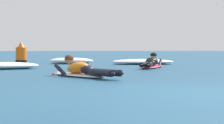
# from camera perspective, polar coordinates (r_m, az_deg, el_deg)

# --- Properties ---
(ground_plane) EXTENTS (120.00, 120.00, 0.00)m
(ground_plane) POSITION_cam_1_polar(r_m,az_deg,el_deg) (16.70, 1.09, -0.44)
(ground_plane) COLOR navy
(surfer_near) EXTENTS (1.59, 2.41, 0.53)m
(surfer_near) POSITION_cam_1_polar(r_m,az_deg,el_deg) (10.36, -3.75, -1.06)
(surfer_near) COLOR white
(surfer_near) RESTS_ON ground
(surfer_far) EXTENTS (1.31, 2.61, 0.54)m
(surfer_far) POSITION_cam_1_polar(r_m,az_deg,el_deg) (14.89, 4.90, -0.21)
(surfer_far) COLOR #E54C66
(surfer_far) RESTS_ON ground
(whitewater_front) EXTENTS (2.19, 1.49, 0.21)m
(whitewater_front) POSITION_cam_1_polar(r_m,az_deg,el_deg) (14.33, -13.02, -0.48)
(whitewater_front) COLOR white
(whitewater_front) RESTS_ON ground
(whitewater_mid_right) EXTENTS (2.53, 1.48, 0.21)m
(whitewater_mid_right) POSITION_cam_1_polar(r_m,az_deg,el_deg) (17.82, 3.87, 0.01)
(whitewater_mid_right) COLOR white
(whitewater_mid_right) RESTS_ON ground
(whitewater_back) EXTENTS (1.96, 1.30, 0.25)m
(whitewater_back) POSITION_cam_1_polar(r_m,az_deg,el_deg) (18.33, -5.09, 0.13)
(whitewater_back) COLOR white
(whitewater_back) RESTS_ON ground
(channel_marker_buoy) EXTENTS (0.49, 0.49, 0.90)m
(channel_marker_buoy) POSITION_cam_1_polar(r_m,az_deg,el_deg) (19.96, -11.24, 0.91)
(channel_marker_buoy) COLOR #EA5B0F
(channel_marker_buoy) RESTS_ON ground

